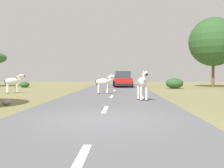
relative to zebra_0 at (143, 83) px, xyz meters
name	(u,v)px	position (x,y,z in m)	size (l,w,h in m)	color
ground_plane	(100,120)	(-1.73, -5.53, -0.97)	(90.00, 90.00, 0.00)	olive
road	(101,119)	(-1.69, -5.53, -0.94)	(6.00, 64.00, 0.05)	slate
lane_markings	(98,124)	(-1.69, -6.53, -0.92)	(0.16, 56.00, 0.01)	silver
zebra_0	(143,83)	(0.00, 0.00, 0.00)	(0.58, 1.63, 1.54)	silver
zebra_2	(104,82)	(-2.31, 4.66, -0.10)	(1.44, 0.61, 1.38)	silver
zebra_3	(13,81)	(-9.24, 5.85, -0.09)	(1.35, 1.14, 1.48)	silver
car_0	(122,80)	(-1.01, 15.35, -0.12)	(2.26, 4.46, 1.74)	red
car_1	(123,79)	(-0.86, 24.08, -0.12)	(2.06, 4.36, 1.74)	#476B38
tree_2	(213,42)	(9.13, 16.09, 4.08)	(5.41, 5.41, 7.76)	brown
bush_0	(25,85)	(-11.69, 14.48, -0.65)	(1.07, 0.96, 0.64)	#2D5628
bush_2	(174,83)	(4.23, 13.01, -0.44)	(1.75, 1.58, 1.05)	#2D5628
rock_0	(6,102)	(-6.26, -1.88, -0.82)	(0.40, 0.44, 0.30)	gray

